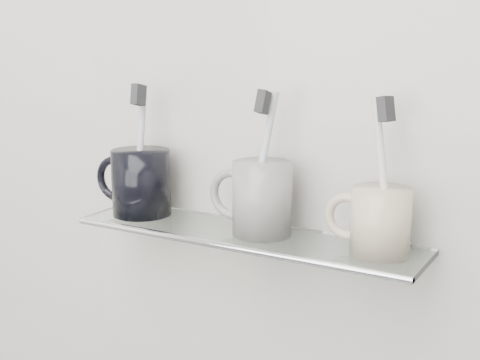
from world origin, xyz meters
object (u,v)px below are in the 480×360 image
Objects in this scene: shelf_glass at (245,235)px; mug_right at (381,221)px; mug_left at (141,182)px; mug_center at (262,198)px.

mug_right reaches higher than shelf_glass.
shelf_glass is 0.19m from mug_left.
mug_right is at bearing -9.85° from mug_center.
shelf_glass is 0.19m from mug_right.
mug_right is (0.19, 0.00, 0.05)m from shelf_glass.
shelf_glass is at bearing 20.74° from mug_left.
mug_center reaches higher than mug_left.
mug_center reaches higher than mug_right.
mug_left is at bearing 173.44° from mug_right.
mug_left is (-0.18, 0.00, 0.05)m from shelf_glass.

